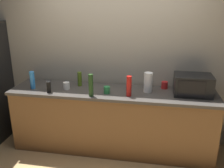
{
  "coord_description": "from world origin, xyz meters",
  "views": [
    {
      "loc": [
        0.55,
        -2.72,
        2.06
      ],
      "look_at": [
        0.0,
        0.4,
        1.0
      ],
      "focal_mm": 39.29,
      "sensor_mm": 36.0,
      "label": 1
    }
  ],
  "objects": [
    {
      "name": "bottle_hot_sauce",
      "position": [
        0.25,
        0.25,
        1.03
      ],
      "size": [
        0.07,
        0.07,
        0.27
      ],
      "primitive_type": "cylinder",
      "color": "red",
      "rests_on": "counter_run"
    },
    {
      "name": "mug_green",
      "position": [
        -0.05,
        0.3,
        0.95
      ],
      "size": [
        0.08,
        0.08,
        0.1
      ],
      "primitive_type": "cylinder",
      "color": "#2D8C47",
      "rests_on": "counter_run"
    },
    {
      "name": "bottle_spray_cleaner",
      "position": [
        -1.12,
        0.31,
        1.02
      ],
      "size": [
        0.07,
        0.07,
        0.25
      ],
      "primitive_type": "cylinder",
      "color": "#338CE5",
      "rests_on": "counter_run"
    },
    {
      "name": "microwave",
      "position": [
        1.07,
        0.45,
        1.04
      ],
      "size": [
        0.48,
        0.35,
        0.27
      ],
      "color": "black",
      "rests_on": "counter_run"
    },
    {
      "name": "cordless_phone",
      "position": [
        -0.84,
        0.22,
        0.98
      ],
      "size": [
        0.09,
        0.12,
        0.15
      ],
      "primitive_type": "cube",
      "rotation": [
        0.0,
        0.0,
        0.37
      ],
      "color": "black",
      "rests_on": "counter_run"
    },
    {
      "name": "bottle_olive_oil",
      "position": [
        -0.5,
        0.53,
        1.0
      ],
      "size": [
        0.06,
        0.06,
        0.21
      ],
      "primitive_type": "cylinder",
      "color": "#4C6B19",
      "rests_on": "counter_run"
    },
    {
      "name": "paper_towel_roll",
      "position": [
        0.49,
        0.45,
        1.04
      ],
      "size": [
        0.12,
        0.12,
        0.27
      ],
      "primitive_type": "cylinder",
      "color": "white",
      "rests_on": "counter_run"
    },
    {
      "name": "back_wall",
      "position": [
        0.0,
        0.81,
        1.35
      ],
      "size": [
        6.4,
        0.1,
        2.7
      ],
      "primitive_type": "cube",
      "color": "#B2A893",
      "rests_on": "ground_plane"
    },
    {
      "name": "bottle_wine",
      "position": [
        -0.23,
        0.16,
        1.05
      ],
      "size": [
        0.06,
        0.06,
        0.29
      ],
      "primitive_type": "cylinder",
      "color": "#1E3F19",
      "rests_on": "counter_run"
    },
    {
      "name": "mug_white",
      "position": [
        -0.64,
        0.36,
        0.95
      ],
      "size": [
        0.09,
        0.09,
        0.1
      ],
      "primitive_type": "cylinder",
      "color": "white",
      "rests_on": "counter_run"
    },
    {
      "name": "mug_red",
      "position": [
        0.71,
        0.63,
        0.95
      ],
      "size": [
        0.09,
        0.09,
        0.1
      ],
      "primitive_type": "cylinder",
      "color": "red",
      "rests_on": "counter_run"
    },
    {
      "name": "ground_plane",
      "position": [
        0.0,
        0.0,
        0.0
      ],
      "size": [
        8.0,
        8.0,
        0.0
      ],
      "primitive_type": "plane",
      "color": "tan"
    },
    {
      "name": "counter_run",
      "position": [
        0.0,
        0.4,
        0.45
      ],
      "size": [
        2.84,
        0.64,
        0.9
      ],
      "color": "brown",
      "rests_on": "ground_plane"
    }
  ]
}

